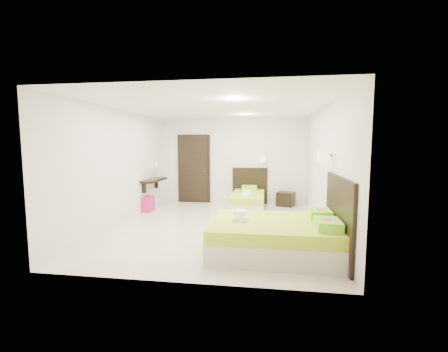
# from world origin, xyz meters

# --- Properties ---
(floor) EXTENTS (5.50, 5.50, 0.00)m
(floor) POSITION_xyz_m (0.00, 0.00, 0.00)
(floor) COLOR beige
(floor) RESTS_ON ground
(bed_single) EXTENTS (1.07, 1.78, 1.47)m
(bed_single) POSITION_xyz_m (0.55, 1.94, 0.27)
(bed_single) COLOR beige
(bed_single) RESTS_ON ground
(bed_double) EXTENTS (2.09, 1.78, 1.73)m
(bed_double) POSITION_xyz_m (1.29, -1.47, 0.31)
(bed_double) COLOR beige
(bed_double) RESTS_ON ground
(nightstand) EXTENTS (0.59, 0.56, 0.42)m
(nightstand) POSITION_xyz_m (1.63, 2.50, 0.21)
(nightstand) COLOR black
(nightstand) RESTS_ON ground
(ottoman) EXTENTS (0.42, 0.42, 0.41)m
(ottoman) POSITION_xyz_m (-2.22, 1.24, 0.20)
(ottoman) COLOR #AF1759
(ottoman) RESTS_ON ground
(door) EXTENTS (1.02, 0.15, 2.14)m
(door) POSITION_xyz_m (-1.20, 2.70, 1.05)
(door) COLOR black
(door) RESTS_ON ground
(console_shelf) EXTENTS (0.35, 1.20, 0.78)m
(console_shelf) POSITION_xyz_m (-2.08, 1.60, 0.82)
(console_shelf) COLOR black
(console_shelf) RESTS_ON ground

